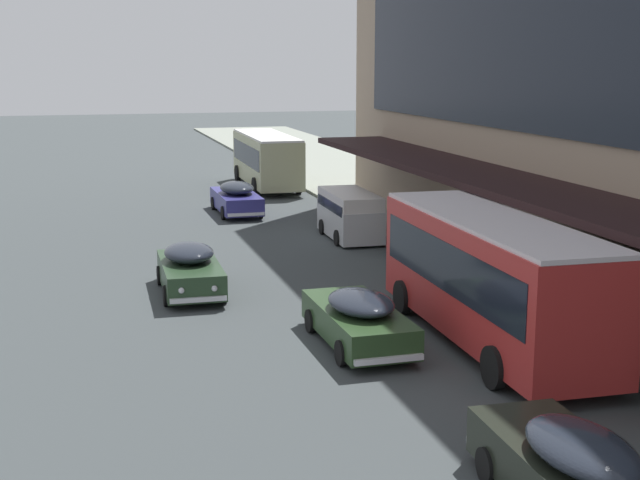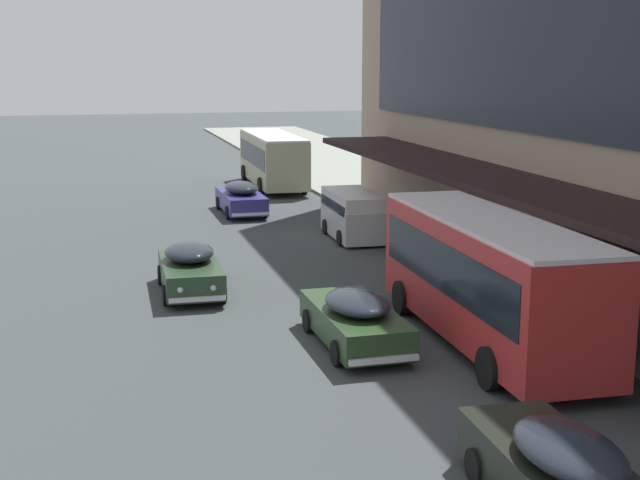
# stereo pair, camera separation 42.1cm
# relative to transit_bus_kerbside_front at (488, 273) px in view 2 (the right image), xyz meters

# --- Properties ---
(transit_bus_kerbside_front) EXTENTS (2.93, 9.71, 3.36)m
(transit_bus_kerbside_front) POSITION_rel_transit_bus_kerbside_front_xyz_m (0.00, 0.00, 0.00)
(transit_bus_kerbside_front) COLOR #B32B29
(transit_bus_kerbside_front) RESTS_ON ground
(transit_bus_kerbside_rear) EXTENTS (2.81, 9.17, 3.10)m
(transit_bus_kerbside_rear) POSITION_rel_transit_bus_kerbside_front_xyz_m (0.59, 30.00, -0.14)
(transit_bus_kerbside_rear) COLOR #B0B283
(transit_bus_kerbside_rear) RESTS_ON ground
(sedan_trailing_near) EXTENTS (1.99, 4.55, 1.56)m
(sedan_trailing_near) POSITION_rel_transit_bus_kerbside_front_xyz_m (-6.83, 7.35, -1.15)
(sedan_trailing_near) COLOR #263D25
(sedan_trailing_near) RESTS_ON ground
(sedan_lead_mid) EXTENTS (1.98, 4.94, 1.56)m
(sedan_lead_mid) POSITION_rel_transit_bus_kerbside_front_xyz_m (-2.72, -8.59, -1.15)
(sedan_lead_mid) COLOR black
(sedan_lead_mid) RESTS_ON ground
(sedan_trailing_mid) EXTENTS (1.99, 4.78, 1.47)m
(sedan_trailing_mid) POSITION_rel_transit_bus_kerbside_front_xyz_m (-3.31, 0.82, -1.19)
(sedan_trailing_mid) COLOR #263F20
(sedan_trailing_mid) RESTS_ON ground
(sedan_far_back) EXTENTS (1.95, 5.01, 1.59)m
(sedan_far_back) POSITION_rel_transit_bus_kerbside_front_xyz_m (-2.73, 21.62, -1.14)
(sedan_far_back) COLOR navy
(sedan_far_back) RESTS_ON ground
(vw_van) EXTENTS (2.00, 4.60, 1.96)m
(vw_van) POSITION_rel_transit_bus_kerbside_front_xyz_m (0.71, 14.46, -0.83)
(vw_van) COLOR #BBBBBE
(vw_van) RESTS_ON ground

